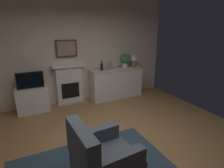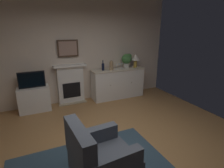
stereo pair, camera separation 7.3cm
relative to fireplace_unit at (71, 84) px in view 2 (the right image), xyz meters
name	(u,v)px [view 2 (the right image)]	position (x,y,z in m)	size (l,w,h in m)	color
ground_plane	(122,151)	(0.36, -2.45, -0.60)	(5.38, 5.21, 0.10)	#9E7042
wall_rear	(80,50)	(0.36, 0.13, 0.92)	(5.38, 0.06, 2.94)	beige
fireplace_unit	(71,84)	(0.00, 0.00, 0.00)	(0.87, 0.30, 1.10)	white
framed_picture	(68,48)	(0.00, 0.05, 0.98)	(0.55, 0.04, 0.45)	#473323
sideboard_cabinet	(118,83)	(1.38, -0.18, -0.10)	(1.59, 0.49, 0.89)	white
table_lamp	(135,58)	(1.97, -0.18, 0.62)	(0.26, 0.26, 0.40)	#B79338
wine_bottle	(103,67)	(0.91, -0.16, 0.44)	(0.08, 0.08, 0.29)	black
wine_glass_left	(116,65)	(1.30, -0.24, 0.46)	(0.07, 0.07, 0.16)	silver
wine_glass_center	(119,65)	(1.41, -0.19, 0.46)	(0.07, 0.07, 0.16)	silver
wine_glass_right	(122,64)	(1.52, -0.14, 0.46)	(0.07, 0.07, 0.16)	silver
vase_decorative	(111,65)	(1.15, -0.23, 0.48)	(0.11, 0.11, 0.28)	#9E7F5B
tv_cabinet	(34,99)	(-0.97, -0.16, -0.23)	(0.75, 0.42, 0.63)	white
tv_set	(32,80)	(-0.98, -0.19, 0.29)	(0.62, 0.07, 0.40)	black
potted_plant_small	(127,59)	(1.70, -0.13, 0.59)	(0.30, 0.30, 0.43)	beige
armchair	(99,158)	(-0.25, -2.96, -0.17)	(0.86, 0.83, 0.92)	#474C56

